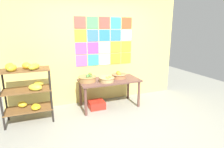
% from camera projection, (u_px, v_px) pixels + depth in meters
% --- Properties ---
extents(ground, '(9.34, 9.34, 0.00)m').
position_uv_depth(ground, '(126.00, 133.00, 3.26)').
color(ground, gray).
extents(back_wall_with_art, '(4.39, 0.07, 2.66)m').
position_uv_depth(back_wall_with_art, '(98.00, 50.00, 4.48)').
color(back_wall_with_art, '#DFC666').
rests_on(back_wall_with_art, ground).
extents(banana_shelf_unit, '(0.90, 0.51, 1.23)m').
position_uv_depth(banana_shelf_unit, '(28.00, 87.00, 3.48)').
color(banana_shelf_unit, black).
rests_on(banana_shelf_unit, ground).
extents(display_table, '(1.41, 0.70, 0.67)m').
position_uv_depth(display_table, '(109.00, 83.00, 4.25)').
color(display_table, brown).
rests_on(display_table, ground).
extents(fruit_basket_centre, '(0.40, 0.40, 0.18)m').
position_uv_depth(fruit_basket_centre, '(87.00, 78.00, 4.06)').
color(fruit_basket_centre, '#9C7242').
rests_on(fruit_basket_centre, display_table).
extents(fruit_basket_back_left, '(0.36, 0.36, 0.16)m').
position_uv_depth(fruit_basket_back_left, '(119.00, 75.00, 4.34)').
color(fruit_basket_back_left, '#A46B43').
rests_on(fruit_basket_back_left, display_table).
extents(fruit_basket_back_right, '(0.35, 0.35, 0.14)m').
position_uv_depth(fruit_basket_back_right, '(107.00, 79.00, 4.04)').
color(fruit_basket_back_right, tan).
rests_on(fruit_basket_back_right, display_table).
extents(produce_crate_under_table, '(0.36, 0.34, 0.17)m').
position_uv_depth(produce_crate_under_table, '(97.00, 105.00, 4.26)').
color(produce_crate_under_table, red).
rests_on(produce_crate_under_table, ground).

